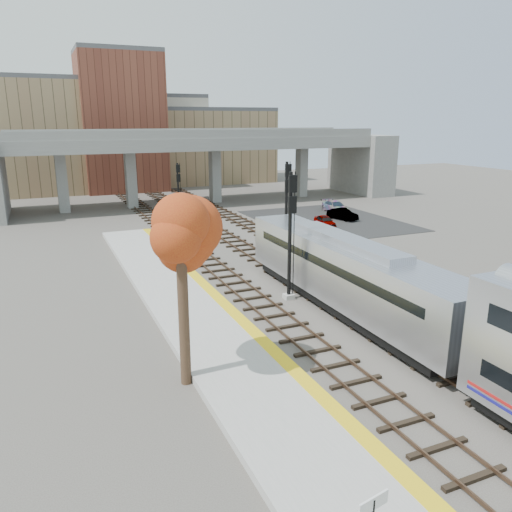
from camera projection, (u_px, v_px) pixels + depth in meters
name	position (u px, v px, depth m)	size (l,w,h in m)	color
ground	(381.00, 346.00, 24.43)	(160.00, 160.00, 0.00)	#47423D
platform	(244.00, 372.00, 21.59)	(4.50, 60.00, 0.35)	#9E9E99
yellow_strip	(283.00, 360.00, 22.27)	(0.70, 60.00, 0.01)	yellow
tracks	(284.00, 273.00, 35.81)	(10.70, 95.00, 0.25)	black
overpass	(199.00, 158.00, 64.56)	(54.00, 12.00, 9.50)	slate
buildings_far	(138.00, 137.00, 81.66)	(43.00, 21.00, 20.60)	#917A54
parking_lot	(327.00, 220.00, 54.56)	(14.00, 18.00, 0.04)	black
locomotive	(346.00, 273.00, 28.44)	(3.02, 19.05, 4.10)	#A8AAB2
signal_mast_near	(290.00, 236.00, 29.73)	(0.60, 0.64, 7.80)	#9E9E99
signal_mast_mid	(287.00, 210.00, 38.90)	(0.60, 0.64, 7.60)	#9E9E99
signal_mast_far	(179.00, 195.00, 52.62)	(0.60, 0.64, 6.32)	#9E9E99
tree	(181.00, 240.00, 19.38)	(3.60, 3.60, 8.34)	#382619
car_a	(325.00, 221.00, 51.05)	(1.38, 3.43, 1.17)	#99999E
car_b	(343.00, 214.00, 54.73)	(1.30, 3.71, 1.22)	#99999E
car_c	(335.00, 207.00, 59.12)	(1.84, 4.53, 1.31)	#99999E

